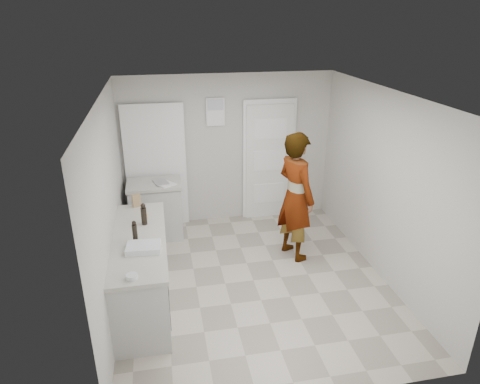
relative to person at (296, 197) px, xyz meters
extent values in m
plane|color=gray|center=(-0.73, -0.56, -0.95)|extent=(4.00, 4.00, 0.00)
plane|color=#B8B6AD|center=(-0.73, 1.44, 0.30)|extent=(3.50, 0.00, 3.50)
plane|color=#B8B6AD|center=(-0.73, -2.56, 0.30)|extent=(3.50, 0.00, 3.50)
plane|color=#B8B6AD|center=(-2.48, -0.56, 0.30)|extent=(0.00, 4.00, 4.00)
plane|color=#B8B6AD|center=(1.02, -0.56, 0.30)|extent=(0.00, 4.00, 4.00)
plane|color=silver|center=(-0.73, -0.56, 1.55)|extent=(4.00, 4.00, 0.00)
cube|color=white|center=(-0.03, 1.37, 0.05)|extent=(0.80, 0.05, 2.00)
cube|color=white|center=(-0.03, 1.40, 0.08)|extent=(0.90, 0.04, 2.10)
sphere|color=tan|center=(0.30, 1.32, 0.00)|extent=(0.07, 0.07, 0.07)
cube|color=white|center=(-0.93, 1.41, 0.95)|extent=(0.30, 0.02, 0.45)
cube|color=black|center=(-1.93, 1.41, 0.07)|extent=(0.90, 0.05, 2.04)
cube|color=white|center=(-1.93, 1.38, 0.08)|extent=(0.98, 0.02, 2.10)
cube|color=silver|center=(-2.18, -0.76, -0.52)|extent=(0.60, 1.90, 0.86)
cube|color=black|center=(-2.18, -0.76, -0.91)|extent=(0.56, 1.86, 0.08)
cube|color=beige|center=(-2.18, -0.76, -0.05)|extent=(0.64, 1.96, 0.05)
cube|color=silver|center=(-1.98, 0.99, -0.52)|extent=(0.80, 0.55, 0.86)
cube|color=black|center=(-1.98, 0.99, -0.91)|extent=(0.75, 0.54, 0.08)
cube|color=beige|center=(-1.98, 0.99, -0.05)|extent=(0.84, 0.61, 0.05)
imported|color=silver|center=(0.00, 0.00, 0.00)|extent=(0.67, 0.81, 1.89)
cube|color=#96754B|center=(-2.22, 0.14, 0.07)|extent=(0.12, 0.08, 0.18)
cylinder|color=tan|center=(-2.09, -0.25, 0.02)|extent=(0.05, 0.05, 0.08)
cylinder|color=black|center=(-2.11, -0.42, 0.09)|extent=(0.07, 0.07, 0.22)
sphere|color=black|center=(-2.11, -0.42, 0.23)|extent=(0.06, 0.06, 0.06)
cylinder|color=black|center=(-2.20, -0.84, 0.08)|extent=(0.06, 0.06, 0.21)
sphere|color=black|center=(-2.20, -0.84, 0.22)|extent=(0.05, 0.05, 0.05)
cube|color=silver|center=(-2.11, -1.06, 0.01)|extent=(0.39, 0.29, 0.07)
cube|color=white|center=(-2.11, -1.06, 0.00)|extent=(0.35, 0.24, 0.05)
cylinder|color=silver|center=(-2.22, -1.60, 0.00)|extent=(0.12, 0.12, 0.05)
sphere|color=white|center=(-2.24, -1.61, 0.00)|extent=(0.04, 0.04, 0.04)
sphere|color=white|center=(-2.20, -1.59, 0.00)|extent=(0.04, 0.04, 0.04)
cube|color=white|center=(-1.81, 0.91, -0.02)|extent=(0.36, 0.38, 0.01)
camera|label=1|loc=(-1.85, -5.33, 2.42)|focal=32.00mm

